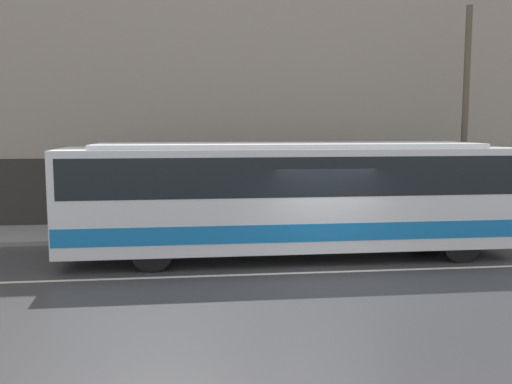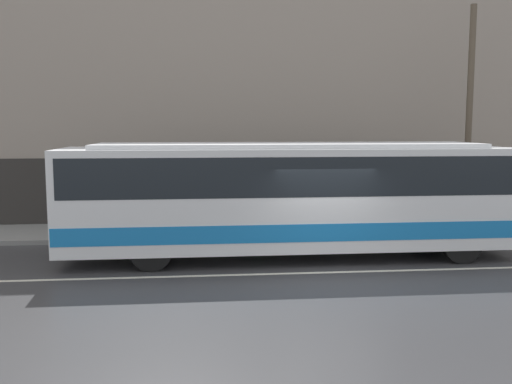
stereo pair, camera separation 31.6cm
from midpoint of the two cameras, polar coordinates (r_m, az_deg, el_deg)
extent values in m
plane|color=#38383A|center=(14.17, 6.75, -7.96)|extent=(60.00, 60.00, 0.00)
cube|color=gray|center=(19.39, 2.89, -3.69)|extent=(60.00, 2.96, 0.14)
cube|color=gray|center=(20.71, 2.19, 10.27)|extent=(60.00, 0.30, 9.71)
cube|color=#2D2B28|center=(20.65, 2.21, 0.16)|extent=(60.00, 0.06, 2.43)
cube|color=beige|center=(14.17, 6.75, -7.95)|extent=(54.00, 0.14, 0.01)
cube|color=white|center=(15.38, 2.68, -0.44)|extent=(11.98, 2.58, 2.63)
cube|color=#1972BF|center=(15.50, 2.66, -3.24)|extent=(11.92, 2.60, 0.45)
cube|color=black|center=(15.31, 2.69, 1.92)|extent=(11.62, 2.60, 1.00)
cube|color=orange|center=(17.31, 22.52, 3.59)|extent=(0.12, 1.93, 0.28)
cube|color=white|center=(15.27, 2.71, 4.68)|extent=(10.18, 2.19, 0.12)
cylinder|color=black|center=(15.86, 19.26, -4.76)|extent=(1.05, 0.28, 1.05)
cylinder|color=black|center=(17.87, 16.07, -3.38)|extent=(1.05, 0.28, 1.05)
cylinder|color=black|center=(14.28, -10.98, -5.76)|extent=(1.05, 0.28, 1.05)
cylinder|color=black|center=(16.49, -10.45, -4.06)|extent=(1.05, 0.28, 1.05)
cylinder|color=brown|center=(20.29, 19.75, 6.96)|extent=(0.21, 0.21, 7.31)
cylinder|color=#1E5933|center=(19.26, -0.60, -1.35)|extent=(0.36, 0.36, 1.46)
sphere|color=tan|center=(19.15, -0.61, 1.20)|extent=(0.27, 0.27, 0.27)
camera|label=1|loc=(0.16, -90.59, -0.07)|focal=40.00mm
camera|label=2|loc=(0.16, 89.41, 0.07)|focal=40.00mm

